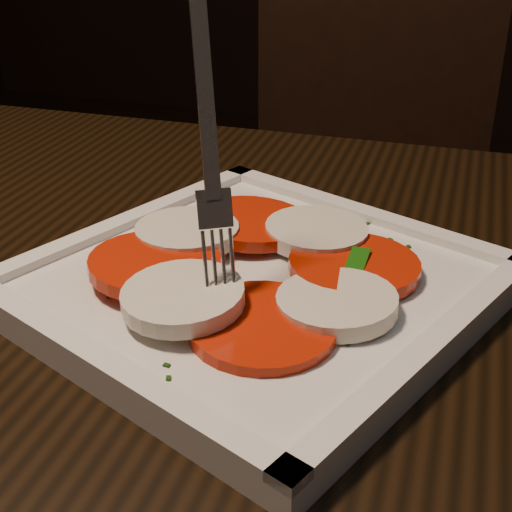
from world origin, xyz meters
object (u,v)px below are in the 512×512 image
table (120,468)px  chair (364,172)px  plate (256,288)px  fork (206,122)px

table → chair: 0.88m
table → chair: chair is taller
plate → chair: bearing=95.1°
chair → plate: 0.84m
table → plate: (0.07, 0.07, 0.11)m
table → plate: plate is taller
fork → table: bearing=-160.0°
table → plate: bearing=47.1°
chair → plate: bearing=-90.0°
fork → plate: bearing=3.9°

